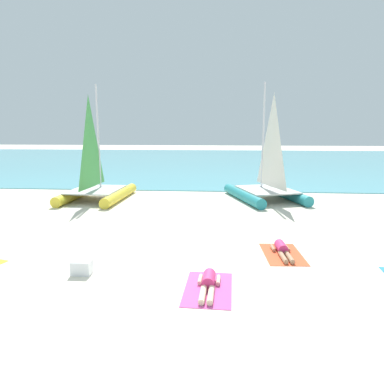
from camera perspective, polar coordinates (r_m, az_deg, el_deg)
The scene contains 9 objects.
ground_plane at distance 18.73m, azimuth 1.06°, elevation -1.22°, with size 120.00×120.00×0.00m, color beige.
ocean_water at distance 40.92m, azimuth 2.96°, elevation 5.04°, with size 120.00×40.00×0.05m, color #5BB2C1.
sailboat_yellow at distance 19.16m, azimuth -15.17°, elevation 1.38°, with size 3.10×4.69×5.97m.
sailboat_teal at distance 18.88m, azimuth 11.89°, elevation 1.44°, with size 4.25×5.33×6.07m.
towel_center_left at distance 8.61m, azimuth 2.62°, elevation -15.31°, with size 1.10×1.90×0.01m, color #D84C99.
sunbather_center_left at distance 8.62m, azimuth 2.66°, elevation -14.37°, with size 0.56×1.56×0.30m.
towel_center_right at distance 11.09m, azimuth 14.37°, elevation -9.67°, with size 1.10×1.90×0.01m, color #EA5933.
sunbather_center_right at distance 11.11m, azimuth 14.33°, elevation -8.94°, with size 0.56×1.57×0.30m.
cooler_box at distance 9.76m, azimuth -17.32°, elevation -11.51°, with size 0.50×0.36×0.36m, color white.
Camera 1 is at (1.10, -8.32, 3.72)m, focal length 33.09 mm.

